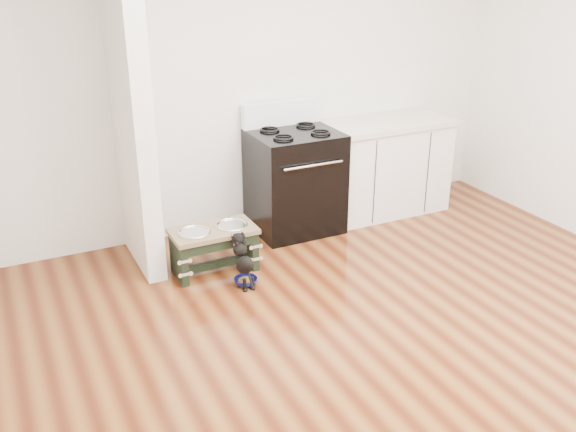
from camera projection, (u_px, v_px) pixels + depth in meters
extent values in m
plane|color=#471C0C|center=(410.00, 358.00, 4.11)|extent=(5.00, 5.00, 0.00)
plane|color=silver|center=(252.00, 79.00, 5.64)|extent=(5.00, 0.00, 5.00)
cube|color=silver|center=(130.00, 102.00, 4.84)|extent=(0.15, 0.80, 2.70)
cube|color=black|center=(295.00, 182.00, 5.81)|extent=(0.76, 0.65, 0.92)
cube|color=black|center=(311.00, 199.00, 5.58)|extent=(0.58, 0.02, 0.50)
cylinder|color=silver|center=(313.00, 165.00, 5.42)|extent=(0.56, 0.02, 0.02)
cube|color=white|center=(281.00, 113.00, 5.81)|extent=(0.76, 0.08, 0.22)
torus|color=black|center=(283.00, 138.00, 5.44)|extent=(0.18, 0.18, 0.02)
torus|color=black|center=(321.00, 133.00, 5.58)|extent=(0.18, 0.18, 0.02)
torus|color=black|center=(270.00, 130.00, 5.67)|extent=(0.18, 0.18, 0.02)
torus|color=black|center=(306.00, 125.00, 5.81)|extent=(0.18, 0.18, 0.02)
cube|color=silver|center=(383.00, 168.00, 6.24)|extent=(1.20, 0.60, 0.86)
cube|color=#B8AE9D|center=(386.00, 123.00, 6.06)|extent=(1.24, 0.64, 0.05)
cube|color=black|center=(396.00, 214.00, 6.17)|extent=(1.20, 0.06, 0.10)
cube|color=black|center=(179.00, 259.00, 5.03)|extent=(0.06, 0.32, 0.33)
cube|color=black|center=(248.00, 245.00, 5.27)|extent=(0.06, 0.32, 0.33)
cube|color=black|center=(220.00, 245.00, 4.98)|extent=(0.54, 0.03, 0.08)
cube|color=black|center=(215.00, 264.00, 5.19)|extent=(0.54, 0.06, 0.06)
cube|color=brown|center=(213.00, 231.00, 5.08)|extent=(0.67, 0.36, 0.04)
cylinder|color=silver|center=(194.00, 235.00, 5.01)|extent=(0.23, 0.23, 0.04)
cylinder|color=silver|center=(232.00, 227.00, 5.14)|extent=(0.23, 0.23, 0.04)
torus|color=silver|center=(194.00, 232.00, 5.00)|extent=(0.26, 0.26, 0.02)
torus|color=silver|center=(232.00, 225.00, 5.13)|extent=(0.26, 0.26, 0.02)
cylinder|color=black|center=(245.00, 285.00, 4.89)|extent=(0.03, 0.03, 0.10)
cylinder|color=black|center=(252.00, 283.00, 4.91)|extent=(0.03, 0.03, 0.10)
sphere|color=black|center=(245.00, 290.00, 4.90)|extent=(0.04, 0.04, 0.04)
sphere|color=black|center=(253.00, 288.00, 4.92)|extent=(0.04, 0.04, 0.04)
ellipsoid|color=black|center=(245.00, 265.00, 4.90)|extent=(0.12, 0.27, 0.24)
sphere|color=black|center=(240.00, 249.00, 4.94)|extent=(0.11, 0.11, 0.11)
sphere|color=black|center=(238.00, 239.00, 4.93)|extent=(0.10, 0.10, 0.10)
sphere|color=black|center=(231.00, 237.00, 4.97)|extent=(0.03, 0.03, 0.03)
sphere|color=black|center=(239.00, 235.00, 5.00)|extent=(0.03, 0.03, 0.03)
cylinder|color=black|center=(250.00, 280.00, 4.84)|extent=(0.02, 0.08, 0.09)
torus|color=#D03D5D|center=(239.00, 244.00, 4.94)|extent=(0.09, 0.06, 0.08)
imported|color=#0C1055|center=(246.00, 282.00, 4.98)|extent=(0.20, 0.20, 0.06)
cylinder|color=#533017|center=(246.00, 281.00, 4.98)|extent=(0.12, 0.12, 0.02)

